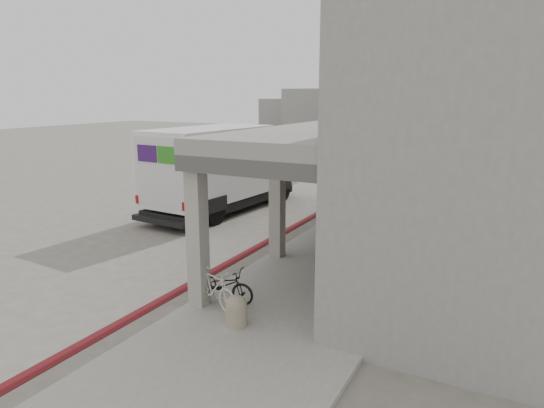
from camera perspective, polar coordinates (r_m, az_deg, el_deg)
The scene contains 14 objects.
ground at distance 15.58m, azimuth -7.18°, elevation -5.78°, with size 120.00×120.00×0.00m, color #686259.
bike_lane_stripe at distance 16.71m, azimuth -0.43°, elevation -4.38°, with size 0.35×40.00×0.01m, color #521014.
sidewalk at distance 13.79m, azimuth 6.76°, elevation -8.00°, with size 4.40×28.00×0.12m, color gray.
transit_building at distance 16.75m, azimuth 21.89°, elevation 6.61°, with size 7.60×17.00×7.00m.
distant_backdrop at distance 49.35m, azimuth 14.49°, elevation 9.76°, with size 28.00×10.00×6.50m.
tree_left at distance 42.34m, azimuth 9.12°, elevation 10.22°, with size 3.20×3.20×4.80m.
tree_mid at distance 42.63m, azimuth 19.08°, elevation 9.71°, with size 3.20×3.20×4.80m.
fedex_truck at distance 20.97m, azimuth -5.56°, elevation 4.46°, with size 3.24×8.65×3.62m.
bench at distance 13.57m, azimuth 10.80°, elevation -6.72°, with size 1.05×2.03×0.47m.
bollard_near at distance 10.52m, azimuth -4.21°, elevation -12.38°, with size 0.46×0.46×0.69m.
bollard_far at distance 16.59m, azimuth 7.59°, elevation -2.98°, with size 0.45×0.45×0.68m.
utility_cabinet at distance 15.89m, azimuth 12.82°, elevation -3.39°, with size 0.43×0.57×0.96m, color gray.
bicycle_black at distance 11.64m, azimuth -5.88°, elevation -9.43°, with size 0.56×1.62×0.85m, color black.
bicycle_cream at distance 11.34m, azimuth -6.90°, elevation -9.79°, with size 0.44×1.57×0.95m, color beige.
Camera 1 is at (8.51, -12.09, 4.92)m, focal length 32.00 mm.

